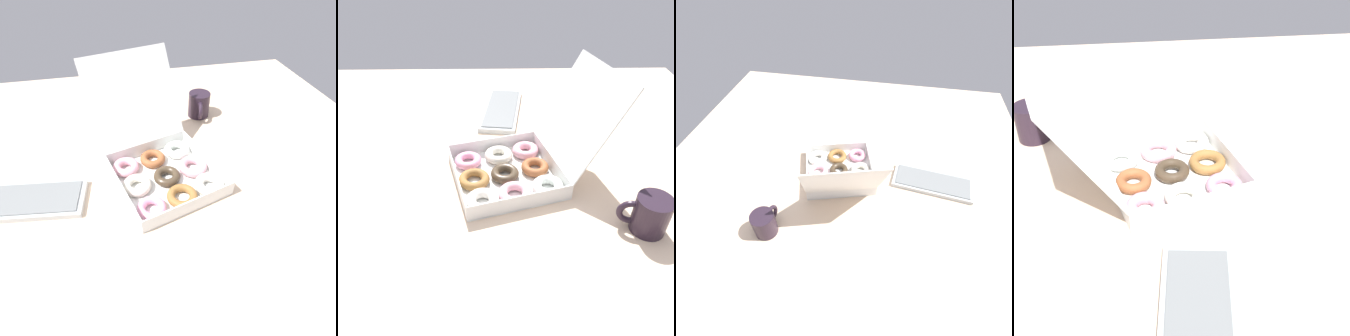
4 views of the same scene
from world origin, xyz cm
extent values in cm
cube|color=beige|center=(0.00, 0.00, -1.00)|extent=(180.00, 180.00, 2.00)
cube|color=white|center=(2.25, 2.08, 0.20)|extent=(37.55, 37.55, 0.40)
cube|color=white|center=(-12.15, -2.05, 2.87)|extent=(8.76, 29.29, 4.93)
cube|color=white|center=(16.65, 6.21, 2.87)|extent=(8.76, 29.29, 4.93)
cube|color=white|center=(6.38, -12.32, 2.87)|extent=(28.52, 8.54, 4.93)
cube|color=white|center=(-1.88, 16.48, 2.87)|extent=(28.52, 8.54, 4.93)
cube|color=white|center=(-3.97, 23.76, 18.60)|extent=(33.35, 22.89, 26.73)
torus|color=pink|center=(-4.45, -9.85, 1.76)|extent=(11.39, 11.39, 2.49)
torus|color=olive|center=(5.18, -7.29, 1.76)|extent=(12.54, 12.54, 2.49)
torus|color=silver|center=(14.57, -4.42, 1.76)|extent=(13.25, 13.25, 2.90)
torus|color=white|center=(-7.39, -0.48, 1.76)|extent=(12.42, 12.42, 2.70)
torus|color=#453626|center=(2.49, 1.93, 1.76)|extent=(12.26, 12.26, 2.60)
torus|color=#E6A6B3|center=(11.86, 4.65, 1.76)|extent=(13.29, 13.29, 2.75)
torus|color=#EAA1B1|center=(-9.98, 9.07, 1.76)|extent=(9.46, 9.46, 2.84)
torus|color=#9B5730|center=(-0.53, 11.44, 1.76)|extent=(11.52, 11.52, 2.56)
torus|color=white|center=(8.79, 14.41, 1.76)|extent=(12.51, 12.51, 2.71)
cube|color=#B5BBBC|center=(-40.87, 1.32, 0.90)|extent=(36.61, 18.26, 1.80)
cube|color=gray|center=(-40.87, 1.32, 2.00)|extent=(33.54, 15.69, 0.40)
cylinder|color=#2A1D2B|center=(24.07, 38.15, 5.09)|extent=(8.96, 8.96, 10.18)
torus|color=#2A1D2B|center=(23.10, 33.44, 5.09)|extent=(3.06, 7.49, 7.31)
cylinder|color=black|center=(24.07, 38.15, 8.35)|extent=(7.88, 7.88, 0.61)
cube|color=white|center=(-14.14, -25.43, 0.07)|extent=(15.68, 14.30, 0.15)
camera|label=1|loc=(-9.84, -56.61, 61.11)|focal=28.00mm
camera|label=2|loc=(81.20, 0.80, 63.91)|focal=35.00mm
camera|label=3|loc=(-15.76, 85.99, 91.07)|focal=28.00mm
camera|label=4|loc=(-88.76, 9.38, 71.54)|focal=50.00mm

